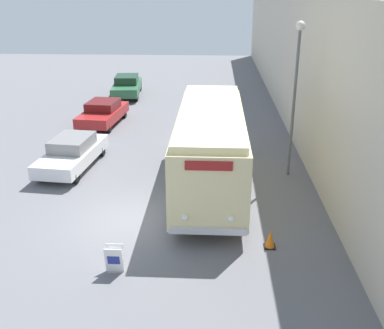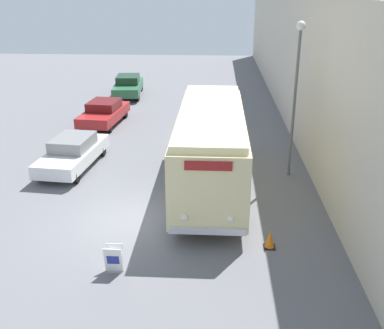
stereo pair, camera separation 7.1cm
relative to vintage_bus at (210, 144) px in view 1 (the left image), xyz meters
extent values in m
plane|color=slate|center=(-2.68, -2.92, -1.83)|extent=(80.00, 80.00, 0.00)
cube|color=beige|center=(4.41, 7.08, 1.79)|extent=(0.30, 60.00, 7.25)
cylinder|color=black|center=(-1.11, -3.11, -1.33)|extent=(0.28, 1.00, 1.00)
cylinder|color=black|center=(1.11, -3.11, -1.33)|extent=(0.28, 1.00, 1.00)
cylinder|color=black|center=(-1.11, 3.12, -1.33)|extent=(0.28, 1.00, 1.00)
cylinder|color=black|center=(1.11, 3.12, -1.33)|extent=(0.28, 1.00, 1.00)
cube|color=beige|center=(0.00, 0.01, -0.08)|extent=(2.53, 9.03, 2.50)
cube|color=#F8E8A7|center=(0.00, 0.01, 1.29)|extent=(2.33, 8.67, 0.24)
cube|color=silver|center=(0.00, -4.57, -1.21)|extent=(2.41, 0.12, 0.20)
sphere|color=white|center=(-0.70, -4.54, -0.78)|extent=(0.22, 0.22, 0.22)
sphere|color=white|center=(0.70, -4.54, -0.78)|extent=(0.22, 0.22, 0.22)
cube|color=maroon|center=(0.00, -4.53, 0.92)|extent=(1.39, 0.06, 0.28)
cube|color=gray|center=(-2.61, -5.90, -1.83)|extent=(0.45, 0.18, 0.01)
cube|color=white|center=(-2.61, -5.98, -1.42)|extent=(0.50, 0.17, 0.83)
cube|color=white|center=(-2.61, -5.83, -1.42)|extent=(0.50, 0.17, 0.83)
cube|color=navy|center=(-2.61, -5.99, -1.40)|extent=(0.35, 0.06, 0.29)
cylinder|color=#595E60|center=(3.35, 1.50, 1.20)|extent=(0.12, 0.12, 6.07)
sphere|color=silver|center=(3.35, 1.50, 4.34)|extent=(0.36, 0.36, 0.36)
cylinder|color=black|center=(-7.06, 0.29, -1.53)|extent=(0.22, 0.60, 0.60)
cylinder|color=black|center=(-5.53, 0.14, -1.53)|extent=(0.22, 0.60, 0.60)
cylinder|color=black|center=(-6.74, 3.50, -1.53)|extent=(0.22, 0.60, 0.60)
cylinder|color=black|center=(-5.22, 3.35, -1.53)|extent=(0.22, 0.60, 0.60)
cube|color=silver|center=(-6.14, 1.82, -1.25)|extent=(2.24, 4.78, 0.57)
cube|color=gray|center=(-6.13, 1.93, -0.70)|extent=(1.72, 2.22, 0.53)
cylinder|color=black|center=(-7.33, 7.18, -1.53)|extent=(0.22, 0.61, 0.61)
cylinder|color=black|center=(-5.72, 7.03, -1.53)|extent=(0.22, 0.61, 0.61)
cylinder|color=black|center=(-7.05, 10.18, -1.53)|extent=(0.22, 0.61, 0.61)
cylinder|color=black|center=(-5.43, 10.03, -1.53)|extent=(0.22, 0.61, 0.61)
cube|color=#A52323|center=(-6.38, 8.60, -1.25)|extent=(2.29, 4.57, 0.57)
cube|color=#5B1313|center=(-6.37, 8.71, -0.71)|extent=(1.78, 2.13, 0.50)
cylinder|color=black|center=(-6.98, 14.14, -1.49)|extent=(0.22, 0.69, 0.69)
cylinder|color=black|center=(-5.39, 14.28, -1.49)|extent=(0.22, 0.69, 0.69)
cylinder|color=black|center=(-7.28, 17.49, -1.49)|extent=(0.22, 0.69, 0.69)
cylinder|color=black|center=(-5.69, 17.63, -1.49)|extent=(0.22, 0.69, 0.69)
cube|color=#2D6642|center=(-6.34, 15.89, -1.19)|extent=(2.27, 4.92, 0.61)
cube|color=#193824|center=(-6.35, 16.00, -0.61)|extent=(1.76, 2.28, 0.54)
cube|color=black|center=(1.94, -4.39, -1.82)|extent=(0.36, 0.36, 0.03)
cone|color=orange|center=(1.94, -4.39, -1.52)|extent=(0.30, 0.30, 0.56)
camera|label=1|loc=(0.14, -16.55, 5.75)|focal=42.00mm
camera|label=2|loc=(0.21, -16.54, 5.75)|focal=42.00mm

